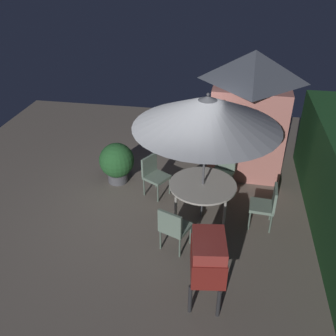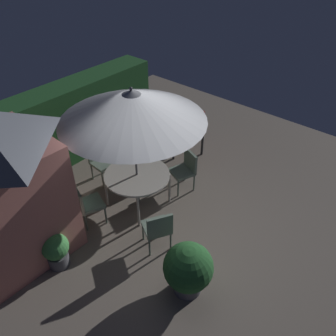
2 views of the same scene
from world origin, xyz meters
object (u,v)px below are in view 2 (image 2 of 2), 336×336
(bbq_grill, at_px, (189,127))
(chair_toward_hedge, at_px, (185,168))
(patio_umbrella, at_px, (132,106))
(potted_plant_by_grill, at_px, (188,269))
(potted_plant_by_shed, at_px, (56,250))
(chair_near_shed, at_px, (86,203))
(patio_table, at_px, (137,177))
(chair_far_side, at_px, (158,228))
(chair_toward_house, at_px, (101,159))

(bbq_grill, relative_size, chair_toward_hedge, 1.33)
(patio_umbrella, relative_size, potted_plant_by_grill, 2.76)
(chair_toward_hedge, relative_size, potted_plant_by_shed, 1.31)
(chair_near_shed, xyz_separation_m, chair_toward_hedge, (2.09, -0.78, 0.00))
(bbq_grill, height_order, chair_near_shed, bbq_grill)
(patio_table, relative_size, potted_plant_by_shed, 1.92)
(chair_near_shed, xyz_separation_m, chair_far_side, (0.40, -1.48, 0.00))
(chair_toward_house, relative_size, potted_plant_by_shed, 1.31)
(patio_umbrella, bearing_deg, chair_near_shed, 160.46)
(patio_umbrella, distance_m, chair_near_shed, 2.08)
(potted_plant_by_shed, bearing_deg, bbq_grill, 4.06)
(patio_umbrella, height_order, potted_plant_by_grill, patio_umbrella)
(patio_table, relative_size, bbq_grill, 1.10)
(chair_near_shed, xyz_separation_m, potted_plant_by_shed, (-0.99, -0.40, -0.15))
(patio_umbrella, xyz_separation_m, potted_plant_by_shed, (-2.03, -0.03, -1.91))
(patio_table, height_order, potted_plant_by_shed, patio_table)
(patio_table, xyz_separation_m, chair_far_side, (-0.63, -1.11, -0.20))
(bbq_grill, xyz_separation_m, chair_near_shed, (-3.07, 0.11, -0.33))
(patio_umbrella, bearing_deg, chair_toward_hedge, -21.38)
(bbq_grill, height_order, potted_plant_by_grill, bbq_grill)
(patio_umbrella, bearing_deg, bbq_grill, 7.20)
(potted_plant_by_grill, bearing_deg, chair_toward_house, 72.22)
(chair_near_shed, height_order, chair_toward_house, same)
(patio_table, xyz_separation_m, bbq_grill, (2.03, 0.26, 0.13))
(patio_table, relative_size, potted_plant_by_grill, 1.37)
(chair_near_shed, xyz_separation_m, potted_plant_by_grill, (0.07, -2.42, 0.00))
(chair_far_side, bearing_deg, potted_plant_by_shed, 142.24)
(chair_far_side, bearing_deg, patio_umbrella, 60.56)
(chair_far_side, bearing_deg, chair_toward_hedge, 22.63)
(bbq_grill, relative_size, potted_plant_by_shed, 1.75)
(chair_near_shed, distance_m, chair_far_side, 1.54)
(potted_plant_by_shed, bearing_deg, patio_umbrella, 0.88)
(bbq_grill, height_order, potted_plant_by_shed, bbq_grill)
(chair_toward_hedge, height_order, chair_toward_house, same)
(patio_table, relative_size, chair_far_side, 1.46)
(patio_umbrella, relative_size, chair_near_shed, 2.95)
(potted_plant_by_grill, bearing_deg, chair_toward_hedge, 38.97)
(chair_toward_house, bearing_deg, patio_table, -94.14)
(chair_toward_hedge, distance_m, potted_plant_by_grill, 2.60)
(chair_toward_house, bearing_deg, bbq_grill, -27.05)
(patio_table, bearing_deg, chair_toward_house, 85.86)
(potted_plant_by_grill, bearing_deg, chair_far_side, 70.11)
(chair_near_shed, height_order, potted_plant_by_shed, chair_near_shed)
(chair_toward_house, xyz_separation_m, potted_plant_by_shed, (-2.12, -1.28, -0.15))
(bbq_grill, xyz_separation_m, chair_far_side, (-2.66, -1.37, -0.33))
(patio_umbrella, relative_size, chair_toward_house, 2.95)
(patio_table, bearing_deg, chair_far_side, -119.44)
(bbq_grill, bearing_deg, chair_far_side, -152.73)
(patio_umbrella, distance_m, bbq_grill, 2.50)
(patio_table, bearing_deg, chair_toward_hedge, -21.38)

